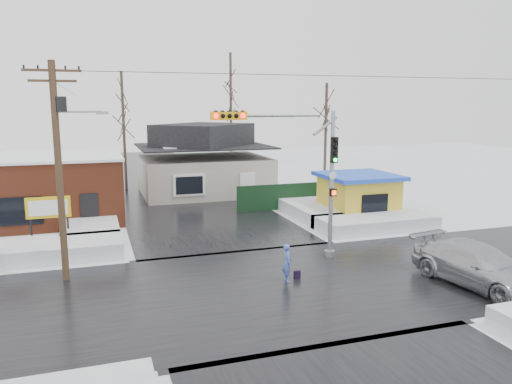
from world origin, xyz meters
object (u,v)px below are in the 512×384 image
object	(u,v)px
kiosk	(358,196)
car	(478,266)
traffic_signal	(301,165)
pedestrian	(287,263)
marquee_sign	(48,209)
utility_pole	(60,159)

from	to	relation	value
kiosk	car	xyz separation A→B (m)	(-1.57, -12.42, -0.63)
traffic_signal	kiosk	world-z (taller)	traffic_signal
traffic_signal	pedestrian	distance (m)	4.81
kiosk	car	distance (m)	12.54
kiosk	car	size ratio (longest dim) A/B	0.80
marquee_sign	car	bearing A→B (deg)	-35.16
pedestrian	marquee_sign	bearing A→B (deg)	54.97
utility_pole	car	bearing A→B (deg)	-20.50
kiosk	car	world-z (taller)	kiosk
utility_pole	kiosk	world-z (taller)	utility_pole
pedestrian	utility_pole	bearing A→B (deg)	78.44
utility_pole	car	size ratio (longest dim) A/B	1.56
marquee_sign	pedestrian	xyz separation A→B (m)	(9.76, -9.05, -1.12)
utility_pole	pedestrian	world-z (taller)	utility_pole
pedestrian	car	world-z (taller)	car
marquee_sign	kiosk	size ratio (longest dim) A/B	0.55
utility_pole	kiosk	distance (m)	18.95
traffic_signal	kiosk	bearing A→B (deg)	44.84
pedestrian	traffic_signal	bearing A→B (deg)	-25.79
utility_pole	pedestrian	size ratio (longest dim) A/B	5.65
utility_pole	marquee_sign	distance (m)	6.87
traffic_signal	pedestrian	bearing A→B (deg)	-123.58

